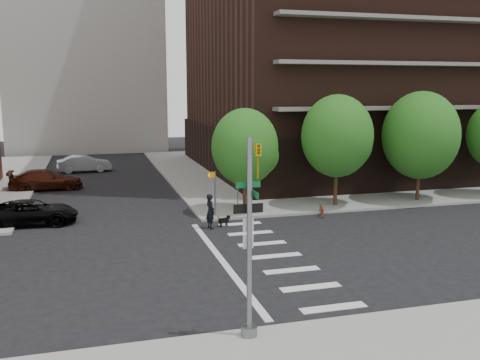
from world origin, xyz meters
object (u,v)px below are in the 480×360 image
Objects in this scene: parked_car_black at (31,212)px; scooter at (322,209)px; traffic_signal at (250,254)px; parked_car_silver at (84,164)px; parked_car_maroon at (46,180)px; dog_walker at (210,211)px.

parked_car_black reaches higher than scooter.
traffic_signal reaches higher than parked_car_silver.
parked_car_black is 0.95× the size of parked_car_maroon.
traffic_signal is 28.31m from parked_car_maroon.
parked_car_black is 10.67m from parked_car_maroon.
dog_walker is (6.70, -22.23, 0.18)m from parked_car_silver.
parked_car_maroon is (-7.72, 27.17, -1.94)m from traffic_signal.
parked_car_black is 10.03m from dog_walker.
scooter is 0.80× the size of dog_walker.
parked_car_maroon reaches higher than scooter.
parked_car_silver is (2.70, 18.76, 0.08)m from parked_car_black.
dog_walker is at bearing -156.04° from scooter.
parked_car_maroon is at bearing 155.96° from parked_car_silver.
parked_car_silver is at bearing -5.81° from parked_car_black.
parked_car_silver is at bearing -19.26° from parked_car_maroon.
parked_car_black is 3.28× the size of scooter.
parked_car_silver is (-5.03, 35.25, -1.92)m from traffic_signal.
traffic_signal is 1.28× the size of parked_car_silver.
dog_walker is (-7.00, -0.97, 0.55)m from scooter.
traffic_signal reaches higher than dog_walker.
traffic_signal is at bearing -177.54° from parked_car_silver.
parked_car_black is 16.59m from scooter.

